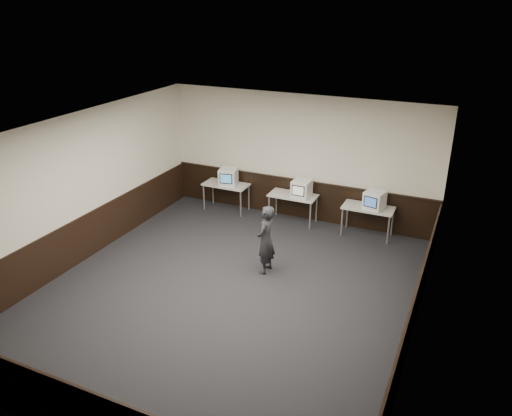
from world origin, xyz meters
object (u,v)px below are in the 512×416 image
at_px(desk_left, 226,186).
at_px(person, 266,240).
at_px(emac_right, 374,200).
at_px(desk_center, 293,197).
at_px(emac_left, 228,177).
at_px(emac_center, 302,189).
at_px(desk_right, 368,210).

relative_size(desk_left, person, 0.81).
xyz_separation_m(desk_left, person, (2.26, -2.56, 0.06)).
bearing_deg(emac_right, desk_center, -168.80).
relative_size(desk_center, emac_left, 2.16).
bearing_deg(emac_center, emac_left, -178.43).
bearing_deg(desk_left, desk_center, 0.00).
relative_size(desk_center, desk_right, 1.00).
xyz_separation_m(emac_center, emac_right, (1.80, 0.00, -0.00)).
bearing_deg(person, emac_right, 147.46).
xyz_separation_m(desk_left, desk_center, (1.90, 0.00, 0.00)).
relative_size(emac_left, emac_right, 1.04).
xyz_separation_m(desk_right, person, (-1.54, -2.56, 0.06)).
xyz_separation_m(desk_left, emac_right, (3.93, -0.04, 0.29)).
bearing_deg(person, emac_center, -176.05).
height_order(desk_left, person, person).
height_order(desk_right, emac_center, emac_center).
bearing_deg(desk_right, emac_right, -15.85).
distance_m(emac_center, emac_right, 1.80).
bearing_deg(emac_left, emac_right, -12.75).
height_order(desk_right, emac_left, emac_left).
distance_m(desk_left, emac_center, 2.15).
relative_size(desk_left, emac_left, 2.16).
height_order(desk_left, emac_center, emac_center).
relative_size(desk_center, emac_right, 2.25).
relative_size(desk_left, emac_center, 2.48).
relative_size(desk_left, desk_center, 1.00).
distance_m(desk_left, emac_left, 0.31).
distance_m(desk_left, person, 3.41).
relative_size(desk_right, person, 0.81).
bearing_deg(desk_right, desk_left, 180.00).
bearing_deg(emac_left, desk_left, 152.43).
xyz_separation_m(desk_center, desk_right, (1.90, 0.00, 0.00)).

